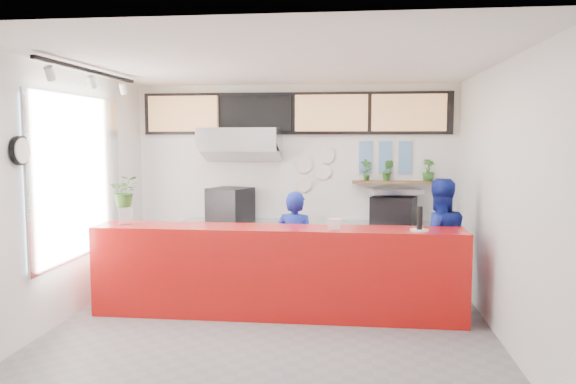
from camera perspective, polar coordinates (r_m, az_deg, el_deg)
The scene contains 45 objects.
floor at distance 6.69m, azimuth -1.58°, elevation -13.49°, with size 5.00×5.00×0.00m, color slate.
ceiling at distance 6.37m, azimuth -1.66°, elevation 12.93°, with size 5.00×5.00×0.00m, color silver.
wall_back at distance 8.83m, azimuth 0.69°, elevation 1.14°, with size 5.00×5.00×0.00m, color white.
wall_left at distance 7.15m, azimuth -21.86°, elevation -0.31°, with size 5.00×5.00×0.00m, color white.
wall_right at distance 6.49m, azimuth 20.79°, elevation -0.84°, with size 5.00×5.00×0.00m, color white.
service_counter at distance 6.91m, azimuth -1.12°, elevation -8.10°, with size 4.50×0.60×1.10m, color #B00F0C.
cream_band at distance 8.80m, azimuth 0.69°, elevation 8.30°, with size 5.00×0.02×0.80m, color beige.
prep_bench at distance 8.80m, azimuth -4.73°, elevation -5.80°, with size 1.80×0.60×0.90m, color #B2B5BA.
panini_oven at distance 8.72m, azimuth -5.89°, elevation -1.23°, with size 0.56×0.56×0.51m, color black.
extraction_hood at distance 8.57m, azimuth -4.89°, elevation 5.34°, with size 1.20×0.70×0.35m, color #B2B5BA.
hood_lip at distance 8.58m, azimuth -4.88°, elevation 4.00°, with size 1.20×0.70×0.08m, color #B2B5BA.
right_bench at distance 8.65m, azimuth 10.46°, elevation -6.07°, with size 1.80×0.60×0.90m, color #B2B5BA.
espresso_machine at distance 8.55m, azimuth 10.67°, elevation -1.79°, with size 0.62×0.45×0.40m, color black.
espresso_tray at distance 8.51m, azimuth 10.70°, elevation 0.10°, with size 0.74×0.51×0.07m, color #A7A9AE.
herb_shelf at distance 8.71m, azimuth 11.15°, elevation 0.98°, with size 1.40×0.18×0.04m, color brown.
menu_board_far_left at distance 9.04m, azimuth -10.59°, elevation 7.82°, with size 1.10×0.10×0.55m, color tan.
menu_board_mid_left at distance 8.77m, azimuth -3.26°, elevation 7.97°, with size 1.10×0.10×0.55m, color black.
menu_board_mid_right at distance 8.65m, azimuth 4.41°, elevation 8.00°, with size 1.10×0.10×0.55m, color tan.
menu_board_far_right at distance 8.68m, azimuth 12.16°, elevation 7.88°, with size 1.10×0.10×0.55m, color tan.
soffit at distance 8.77m, azimuth 0.67°, elevation 7.98°, with size 4.80×0.04×0.65m, color black.
window_pane at distance 7.39m, azimuth -20.61°, elevation 1.47°, with size 0.04×2.20×1.90m, color silver.
window_frame at distance 7.38m, azimuth -20.47°, elevation 1.47°, with size 0.03×2.30×2.00m, color #B2B5BA.
wall_clock_rim at distance 6.32m, azimuth -25.60°, elevation 3.81°, with size 0.30×0.30×0.05m, color black.
wall_clock_face at distance 6.31m, azimuth -25.37°, elevation 3.82°, with size 0.26×0.26×0.02m, color white.
track_rail at distance 6.98m, azimuth -19.35°, elevation 11.49°, with size 0.05×2.40×0.04m, color black.
dec_plate_a at distance 8.77m, azimuth 1.65°, elevation 2.75°, with size 0.24×0.24×0.03m, color silver.
dec_plate_b at distance 8.75m, azimuth 3.61°, elevation 2.08°, with size 0.24×0.24×0.03m, color silver.
dec_plate_c at distance 8.79m, azimuth 1.65°, elevation 0.80°, with size 0.24×0.24×0.03m, color silver.
dec_plate_d at distance 8.74m, azimuth 3.95°, elevation 3.71°, with size 0.24×0.24×0.03m, color silver.
photo_frame_a at distance 8.74m, azimuth 7.90°, elevation 4.33°, with size 0.20×0.02×0.25m, color #598CBF.
photo_frame_b at distance 8.75m, azimuth 9.87°, elevation 4.30°, with size 0.20×0.02×0.25m, color #598CBF.
photo_frame_c at distance 8.77m, azimuth 11.83°, elevation 4.27°, with size 0.20×0.02×0.25m, color #598CBF.
photo_frame_d at distance 8.75m, azimuth 7.87°, elevation 2.69°, with size 0.20×0.02×0.25m, color #598CBF.
photo_frame_e at distance 8.76m, azimuth 9.84°, elevation 2.67°, with size 0.20×0.02×0.25m, color #598CBF.
photo_frame_f at distance 8.78m, azimuth 11.80°, elevation 2.64°, with size 0.20×0.02×0.25m, color #598CBF.
staff_center at distance 7.38m, azimuth 0.70°, elevation -5.66°, with size 0.54×0.36×1.49m, color navy.
staff_right at distance 7.45m, azimuth 15.03°, elevation -5.06°, with size 0.81×0.63×1.67m, color navy.
herb_a at distance 8.67m, azimuth 7.94°, elevation 2.24°, with size 0.17×0.12×0.33m, color #2C5F21.
herb_b at distance 8.69m, azimuth 10.10°, elevation 2.18°, with size 0.18×0.14×0.32m, color #2C5F21.
herb_d at distance 8.74m, azimuth 14.07°, elevation 2.16°, with size 0.19×0.17×0.33m, color #2C5F21.
glass_vase at distance 7.29m, azimuth -16.18°, elevation -2.35°, with size 0.18×0.18×0.21m, color silver.
basil_vase at distance 7.25m, azimuth -16.25°, elevation 0.07°, with size 0.35×0.31×0.39m, color #2C5F21.
napkin_holder at distance 6.68m, azimuth 4.76°, elevation -3.26°, with size 0.14×0.09×0.12m, color silver.
white_plate at distance 6.72m, azimuth 13.20°, elevation -3.78°, with size 0.21×0.21×0.02m, color silver.
pepper_mill at distance 6.70m, azimuth 13.23°, elevation -2.59°, with size 0.07×0.07×0.27m, color black.
Camera 1 is at (0.90, -6.25, 2.19)m, focal length 35.00 mm.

